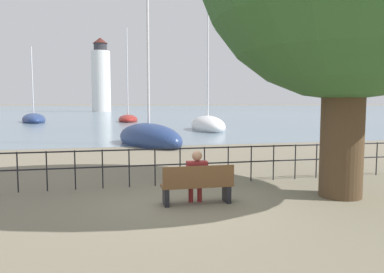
% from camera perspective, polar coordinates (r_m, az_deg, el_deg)
% --- Properties ---
extents(ground_plane, '(1000.00, 1000.00, 0.00)m').
position_cam_1_polar(ground_plane, '(8.68, 0.73, -10.16)').
color(ground_plane, '#7A705B').
extents(harbor_water, '(600.00, 300.00, 0.01)m').
position_cam_1_polar(harbor_water, '(169.63, -11.97, 4.28)').
color(harbor_water, slate).
rests_on(harbor_water, ground_plane).
extents(park_bench, '(1.62, 0.45, 0.90)m').
position_cam_1_polar(park_bench, '(8.52, 0.83, -7.51)').
color(park_bench, brown).
rests_on(park_bench, ground_plane).
extents(seated_person_left, '(0.46, 0.35, 1.22)m').
position_cam_1_polar(seated_person_left, '(8.54, 0.71, -5.76)').
color(seated_person_left, maroon).
rests_on(seated_person_left, ground_plane).
extents(promenade_railing, '(14.14, 0.04, 1.05)m').
position_cam_1_polar(promenade_railing, '(10.48, -1.83, -3.63)').
color(promenade_railing, black).
rests_on(promenade_railing, ground_plane).
extents(sailboat_1, '(2.79, 6.67, 13.14)m').
position_cam_1_polar(sailboat_1, '(31.36, 2.41, 1.69)').
color(sailboat_1, white).
rests_on(sailboat_1, ground_plane).
extents(sailboat_2, '(4.32, 8.23, 9.30)m').
position_cam_1_polar(sailboat_2, '(48.26, -22.97, 2.42)').
color(sailboat_2, navy).
rests_on(sailboat_2, ground_plane).
extents(sailboat_3, '(4.22, 6.38, 12.77)m').
position_cam_1_polar(sailboat_3, '(20.46, -6.59, -0.18)').
color(sailboat_3, navy).
rests_on(sailboat_3, ground_plane).
extents(sailboat_4, '(2.49, 5.38, 11.60)m').
position_cam_1_polar(sailboat_4, '(46.34, -9.73, 2.65)').
color(sailboat_4, maroon).
rests_on(sailboat_4, ground_plane).
extents(harbor_lighthouse, '(4.83, 4.83, 19.15)m').
position_cam_1_polar(harbor_lighthouse, '(101.76, -13.70, 8.74)').
color(harbor_lighthouse, white).
rests_on(harbor_lighthouse, ground_plane).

